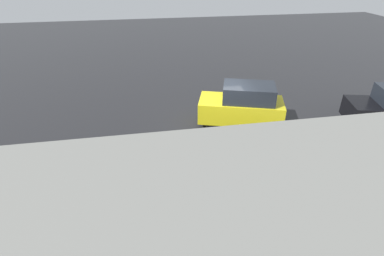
{
  "coord_description": "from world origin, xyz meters",
  "views": [
    {
      "loc": [
        3.47,
        11.88,
        7.11
      ],
      "look_at": [
        1.59,
        1.21,
        0.9
      ],
      "focal_mm": 28.0,
      "sensor_mm": 36.0,
      "label": 1
    }
  ],
  "objects_px": {
    "moving_hatchback": "(243,105)",
    "sign_post": "(131,169)",
    "fire_hydrant": "(151,162)",
    "pedestrian": "(124,153)"
  },
  "relations": [
    {
      "from": "moving_hatchback",
      "to": "sign_post",
      "type": "bearing_deg",
      "value": 42.77
    },
    {
      "from": "fire_hydrant",
      "to": "pedestrian",
      "type": "relative_size",
      "value": 0.66
    },
    {
      "from": "moving_hatchback",
      "to": "sign_post",
      "type": "xyz_separation_m",
      "value": [
        5.13,
        4.75,
        0.55
      ]
    },
    {
      "from": "moving_hatchback",
      "to": "sign_post",
      "type": "distance_m",
      "value": 7.02
    },
    {
      "from": "moving_hatchback",
      "to": "pedestrian",
      "type": "distance_m",
      "value": 6.07
    },
    {
      "from": "fire_hydrant",
      "to": "sign_post",
      "type": "height_order",
      "value": "sign_post"
    },
    {
      "from": "fire_hydrant",
      "to": "pedestrian",
      "type": "xyz_separation_m",
      "value": [
        0.97,
        -0.37,
        0.28
      ]
    },
    {
      "from": "fire_hydrant",
      "to": "pedestrian",
      "type": "bearing_deg",
      "value": -20.6
    },
    {
      "from": "pedestrian",
      "to": "sign_post",
      "type": "xyz_separation_m",
      "value": [
        -0.36,
        2.2,
        0.9
      ]
    },
    {
      "from": "fire_hydrant",
      "to": "sign_post",
      "type": "xyz_separation_m",
      "value": [
        0.61,
        1.83,
        1.18
      ]
    }
  ]
}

